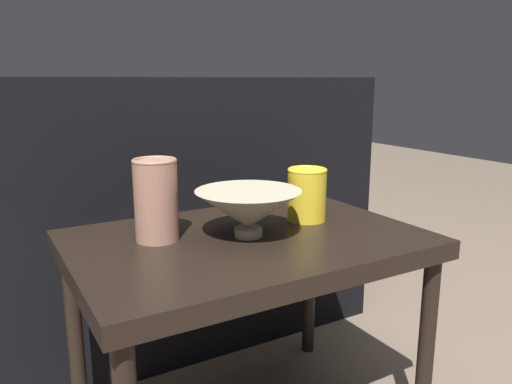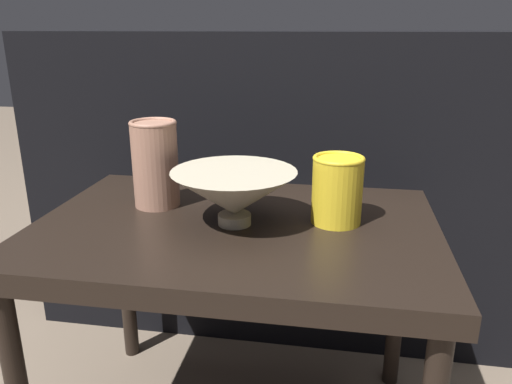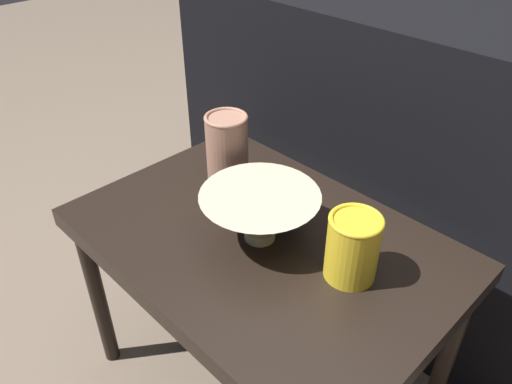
# 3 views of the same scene
# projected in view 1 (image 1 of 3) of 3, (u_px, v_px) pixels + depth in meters

# --- Properties ---
(table) EXTENTS (0.73, 0.51, 0.48)m
(table) POSITION_uv_depth(u_px,v_px,m) (247.00, 258.00, 1.08)
(table) COLOR black
(table) RESTS_ON ground_plane
(couch_backdrop) EXTENTS (1.28, 0.50, 0.81)m
(couch_backdrop) POSITION_uv_depth(u_px,v_px,m) (159.00, 210.00, 1.56)
(couch_backdrop) COLOR black
(couch_backdrop) RESTS_ON ground_plane
(bowl) EXTENTS (0.22, 0.22, 0.10)m
(bowl) POSITION_uv_depth(u_px,v_px,m) (250.00, 209.00, 1.05)
(bowl) COLOR #B2A88E
(bowl) RESTS_ON table
(vase_textured_left) EXTENTS (0.09, 0.09, 0.17)m
(vase_textured_left) POSITION_uv_depth(u_px,v_px,m) (156.00, 199.00, 1.02)
(vase_textured_left) COLOR #996B56
(vase_textured_left) RESTS_ON table
(vase_colorful_right) EXTENTS (0.09, 0.09, 0.12)m
(vase_colorful_right) POSITION_uv_depth(u_px,v_px,m) (307.00, 193.00, 1.17)
(vase_colorful_right) COLOR gold
(vase_colorful_right) RESTS_ON table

